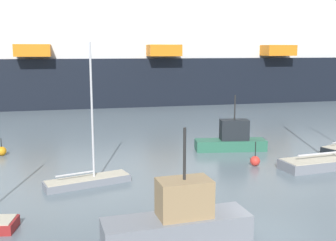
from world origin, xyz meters
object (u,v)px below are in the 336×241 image
sailboat_2 (330,160)px  fishing_boat_1 (232,139)px  channel_buoy_1 (255,161)px  channel_buoy_2 (2,151)px  sailboat_1 (88,179)px  cruise_ship (37,51)px  fishing_boat_0 (179,220)px

sailboat_2 → fishing_boat_1: bearing=122.9°
channel_buoy_1 → channel_buoy_2: 17.79m
sailboat_1 → cruise_ship: bearing=82.5°
fishing_boat_0 → channel_buoy_2: bearing=116.2°
channel_buoy_2 → sailboat_1: bearing=-57.3°
fishing_boat_0 → cruise_ship: bearing=96.9°
sailboat_1 → fishing_boat_0: size_ratio=1.35×
sailboat_1 → sailboat_2: 15.40m
fishing_boat_1 → channel_buoy_2: 16.80m
sailboat_1 → fishing_boat_0: bearing=-82.7°
sailboat_1 → channel_buoy_2: 9.81m
sailboat_1 → fishing_boat_0: sailboat_1 is taller
cruise_ship → sailboat_2: bearing=-61.6°
sailboat_1 → sailboat_2: bearing=-15.3°
channel_buoy_1 → fishing_boat_0: bearing=-132.7°
channel_buoy_1 → sailboat_1: bearing=-175.9°
sailboat_2 → fishing_boat_0: (-12.57, -7.10, 0.39)m
fishing_boat_1 → channel_buoy_2: bearing=-178.8°
fishing_boat_0 → channel_buoy_1: 11.85m
channel_buoy_1 → sailboat_2: bearing=-19.4°
sailboat_1 → channel_buoy_1: size_ratio=4.93×
sailboat_2 → cruise_ship: (-18.57, 39.39, 6.80)m
fishing_boat_0 → fishing_boat_1: (8.38, 13.01, -0.04)m
channel_buoy_2 → cruise_ship: cruise_ship is taller
sailboat_1 → cruise_ship: size_ratio=0.07×
fishing_boat_0 → channel_buoy_1: (8.03, 8.70, -0.54)m
fishing_boat_0 → channel_buoy_2: (-8.11, 16.17, -0.54)m
sailboat_2 → sailboat_1: bearing=174.6°
sailboat_2 → cruise_ship: size_ratio=0.09×
sailboat_2 → channel_buoy_2: 22.58m
channel_buoy_2 → fishing_boat_0: bearing=-63.4°
channel_buoy_1 → fishing_boat_1: bearing=85.3°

